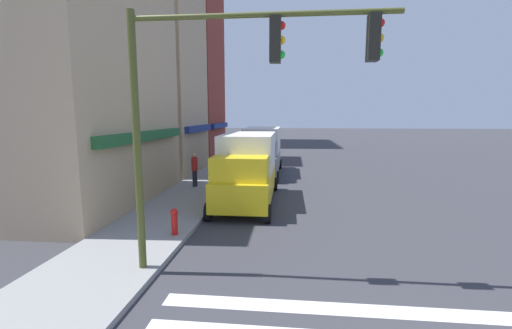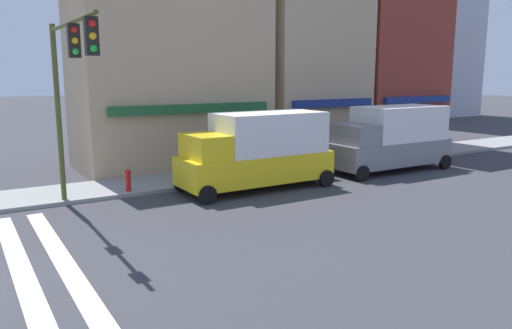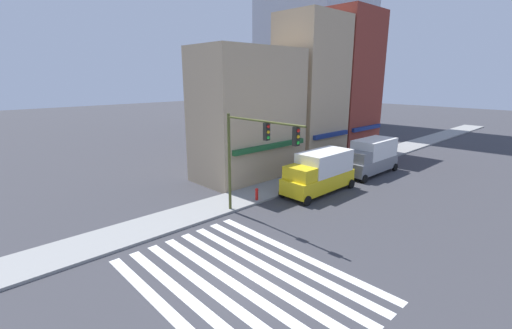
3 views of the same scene
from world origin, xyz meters
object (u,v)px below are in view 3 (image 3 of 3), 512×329
Objects in this scene: box_truck_grey at (371,156)px; fire_hydrant at (257,193)px; box_truck_yellow at (320,172)px; pedestrian_blue_shirt at (364,152)px; traffic_signal at (253,146)px; pedestrian_red_jacket at (307,165)px; pedestrian_green_top at (337,159)px.

box_truck_grey is 12.26m from fire_hydrant.
fire_hydrant is (-12.10, 1.70, -0.97)m from box_truck_grey.
box_truck_yellow reaches higher than pedestrian_blue_shirt.
traffic_signal is at bearing -177.79° from box_truck_grey.
box_truck_grey is (14.43, 0.49, -2.96)m from traffic_signal.
box_truck_grey is 5.81m from pedestrian_red_jacket.
pedestrian_blue_shirt is at bearing 12.38° from box_truck_yellow.
fire_hydrant is at bearing 159.81° from box_truck_yellow.
pedestrian_red_jacket is 8.08m from pedestrian_blue_shirt.
box_truck_grey is at bearing 44.43° from pedestrian_red_jacket.
pedestrian_blue_shirt is (8.05, -0.71, 0.00)m from pedestrian_red_jacket.
box_truck_yellow is at bearing -51.66° from pedestrian_red_jacket.
pedestrian_blue_shirt is 2.10× the size of fire_hydrant.
traffic_signal is 3.50× the size of pedestrian_green_top.
box_truck_yellow is 7.38× the size of fire_hydrant.
pedestrian_red_jacket is 1.00× the size of pedestrian_blue_shirt.
box_truck_grey is 7.38× the size of fire_hydrant.
pedestrian_red_jacket is (9.55, 3.60, -3.47)m from traffic_signal.
box_truck_grey reaches higher than fire_hydrant.
pedestrian_green_top reaches higher than fire_hydrant.
box_truck_grey reaches higher than pedestrian_red_jacket.
box_truck_grey is 3.51× the size of pedestrian_green_top.
pedestrian_blue_shirt is 15.30m from fire_hydrant.
box_truck_grey is at bearing -157.68° from pedestrian_green_top.
traffic_signal is 3.50× the size of pedestrian_blue_shirt.
box_truck_yellow reaches higher than pedestrian_green_top.
box_truck_grey is 3.51× the size of pedestrian_blue_shirt.
pedestrian_green_top is at bearing 116.63° from box_truck_grey.
traffic_signal is 18.18m from pedestrian_blue_shirt.
pedestrian_blue_shirt is at bearing 9.33° from traffic_signal.
box_truck_yellow is 1.00× the size of box_truck_grey.
pedestrian_green_top is 1.00× the size of pedestrian_blue_shirt.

